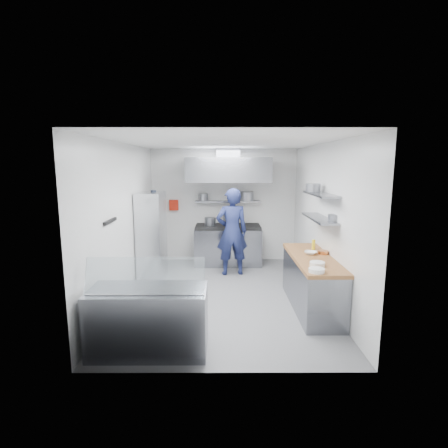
{
  "coord_description": "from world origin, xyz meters",
  "views": [
    {
      "loc": [
        -0.02,
        -6.25,
        2.41
      ],
      "look_at": [
        0.0,
        0.6,
        1.25
      ],
      "focal_mm": 28.0,
      "sensor_mm": 36.0,
      "label": 1
    }
  ],
  "objects_px": {
    "chef": "(232,232)",
    "display_case": "(149,320)",
    "gas_range": "(228,246)",
    "wire_rack": "(152,236)"
  },
  "relations": [
    {
      "from": "chef",
      "to": "display_case",
      "type": "bearing_deg",
      "value": 61.63
    },
    {
      "from": "chef",
      "to": "display_case",
      "type": "xyz_separation_m",
      "value": [
        -1.16,
        -3.27,
        -0.54
      ]
    },
    {
      "from": "gas_range",
      "to": "display_case",
      "type": "xyz_separation_m",
      "value": [
        -1.08,
        -4.1,
        -0.03
      ]
    },
    {
      "from": "chef",
      "to": "wire_rack",
      "type": "distance_m",
      "value": 1.73
    },
    {
      "from": "display_case",
      "to": "wire_rack",
      "type": "bearing_deg",
      "value": 100.34
    },
    {
      "from": "chef",
      "to": "gas_range",
      "type": "bearing_deg",
      "value": -93.63
    },
    {
      "from": "gas_range",
      "to": "chef",
      "type": "bearing_deg",
      "value": -84.78
    },
    {
      "from": "chef",
      "to": "display_case",
      "type": "distance_m",
      "value": 3.51
    },
    {
      "from": "gas_range",
      "to": "chef",
      "type": "xyz_separation_m",
      "value": [
        0.08,
        -0.83,
        0.51
      ]
    },
    {
      "from": "wire_rack",
      "to": "display_case",
      "type": "relative_size",
      "value": 1.23
    }
  ]
}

